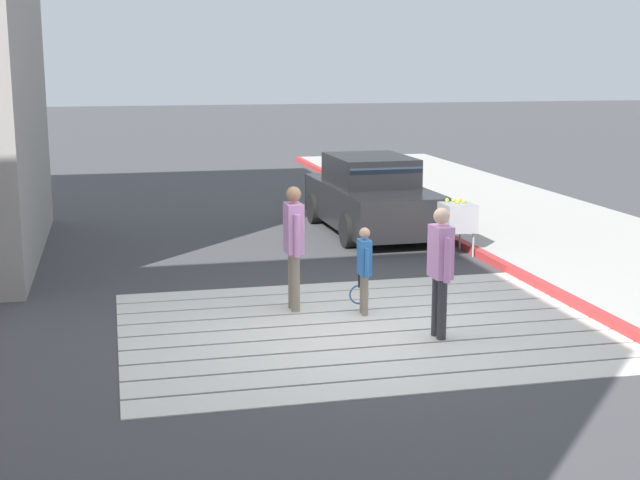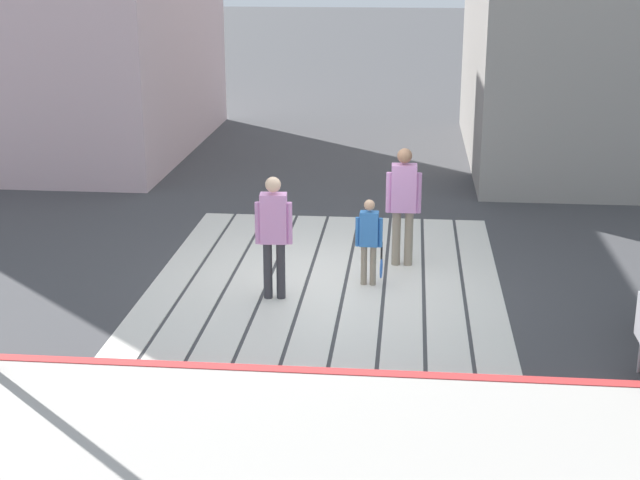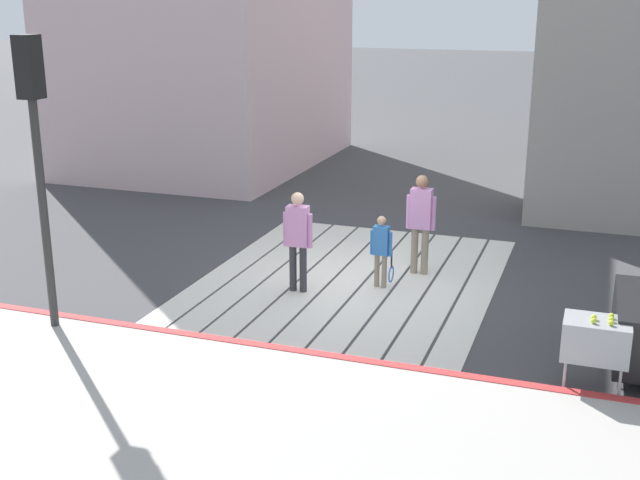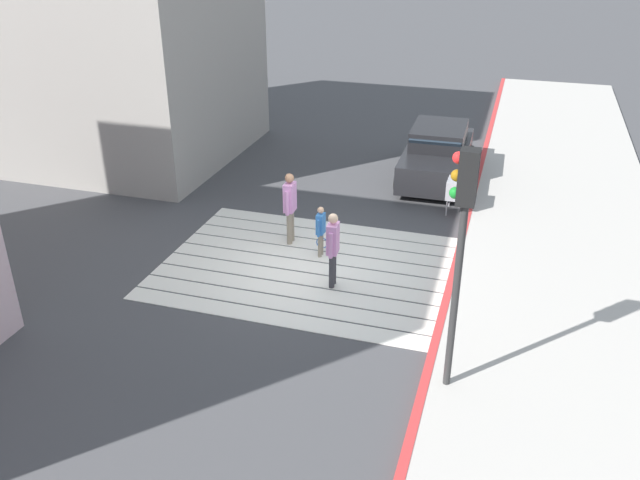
% 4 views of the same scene
% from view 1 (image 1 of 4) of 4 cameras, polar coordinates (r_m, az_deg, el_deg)
% --- Properties ---
extents(ground_plane, '(120.00, 120.00, 0.00)m').
position_cam_1_polar(ground_plane, '(11.97, 2.81, -5.63)').
color(ground_plane, '#424244').
extents(crosswalk_stripes, '(6.40, 4.90, 0.01)m').
position_cam_1_polar(crosswalk_stripes, '(11.96, 2.81, -5.60)').
color(crosswalk_stripes, silver).
rests_on(crosswalk_stripes, ground).
extents(curb_painted, '(0.16, 40.00, 0.13)m').
position_cam_1_polar(curb_painted, '(13.19, 16.56, -4.19)').
color(curb_painted, '#BC3333').
rests_on(curb_painted, ground).
extents(car_parked_near_curb, '(2.05, 4.34, 1.57)m').
position_cam_1_polar(car_parked_near_curb, '(18.41, 3.30, 2.75)').
color(car_parked_near_curb, black).
rests_on(car_parked_near_curb, ground).
extents(tennis_ball_cart, '(0.56, 0.80, 1.02)m').
position_cam_1_polar(tennis_ball_cart, '(16.48, 8.66, 1.49)').
color(tennis_ball_cart, '#99999E').
rests_on(tennis_ball_cart, ground).
extents(pedestrian_adult_lead, '(0.24, 0.50, 1.70)m').
position_cam_1_polar(pedestrian_adult_lead, '(11.38, 7.69, -1.48)').
color(pedestrian_adult_lead, '#333338').
rests_on(pedestrian_adult_lead, ground).
extents(pedestrian_adult_trailing, '(0.24, 0.52, 1.78)m').
position_cam_1_polar(pedestrian_adult_trailing, '(12.54, -1.69, 0.06)').
color(pedestrian_adult_trailing, gray).
rests_on(pedestrian_adult_trailing, ground).
extents(pedestrian_child_with_racket, '(0.28, 0.39, 1.25)m').
position_cam_1_polar(pedestrian_child_with_racket, '(12.39, 2.83, -1.69)').
color(pedestrian_child_with_racket, gray).
rests_on(pedestrian_child_with_racket, ground).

